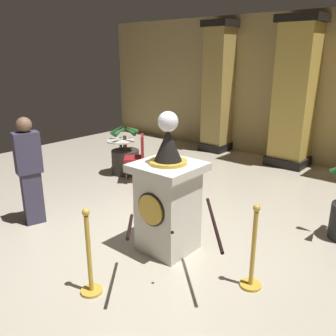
{
  "coord_description": "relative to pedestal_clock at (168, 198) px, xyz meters",
  "views": [
    {
      "loc": [
        3.08,
        -3.22,
        2.49
      ],
      "look_at": [
        0.33,
        0.01,
        1.13
      ],
      "focal_mm": 38.22,
      "sensor_mm": 36.0,
      "label": 1
    }
  ],
  "objects": [
    {
      "name": "ground_plane",
      "position": [
        -0.33,
        -0.01,
        -0.73
      ],
      "size": [
        12.21,
        12.21,
        0.0
      ],
      "primitive_type": "plane",
      "color": "#B2A893"
    },
    {
      "name": "velvet_rope",
      "position": [
        0.6,
        -0.63,
        0.06
      ],
      "size": [
        1.28,
        1.28,
        0.22
      ],
      "color": "black"
    },
    {
      "name": "bystander_guest",
      "position": [
        -2.07,
        -0.73,
        0.14
      ],
      "size": [
        0.31,
        0.41,
        1.64
      ],
      "color": "#383347",
      "rests_on": "ground_plane"
    },
    {
      "name": "potted_palm_left",
      "position": [
        -2.77,
        1.83,
        -0.41
      ],
      "size": [
        0.64,
        0.66,
        1.11
      ],
      "color": "#2D2823",
      "rests_on": "ground_plane"
    },
    {
      "name": "back_wall",
      "position": [
        -0.33,
        5.18,
        0.98
      ],
      "size": [
        12.21,
        0.16,
        3.41
      ],
      "primitive_type": "cube",
      "color": "tan",
      "rests_on": "ground_plane"
    },
    {
      "name": "stanchion_far",
      "position": [
        1.24,
        -0.02,
        -0.38
      ],
      "size": [
        0.24,
        0.24,
        0.99
      ],
      "color": "gold",
      "rests_on": "ground_plane"
    },
    {
      "name": "stanchion_near",
      "position": [
        -0.04,
        -1.24,
        -0.38
      ],
      "size": [
        0.24,
        0.24,
        1.0
      ],
      "color": "gold",
      "rests_on": "ground_plane"
    },
    {
      "name": "cafe_chair_red",
      "position": [
        -2.18,
        1.64,
        -0.15
      ],
      "size": [
        0.57,
        0.57,
        0.96
      ],
      "color": "black",
      "rests_on": "ground_plane"
    },
    {
      "name": "pedestal_clock",
      "position": [
        0.0,
        0.0,
        0.0
      ],
      "size": [
        0.79,
        0.79,
        1.84
      ],
      "color": "beige",
      "rests_on": "ground_plane"
    },
    {
      "name": "cafe_table",
      "position": [
        -2.79,
        1.73,
        -0.25
      ],
      "size": [
        0.59,
        0.59,
        0.75
      ],
      "color": "#332D28",
      "rests_on": "ground_plane"
    },
    {
      "name": "column_centre_rear",
      "position": [
        -0.33,
        4.78,
        0.9
      ],
      "size": [
        0.92,
        0.92,
        3.28
      ],
      "color": "black",
      "rests_on": "ground_plane"
    },
    {
      "name": "column_left",
      "position": [
        -2.37,
        4.78,
        0.9
      ],
      "size": [
        0.73,
        0.73,
        3.28
      ],
      "color": "black",
      "rests_on": "ground_plane"
    }
  ]
}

